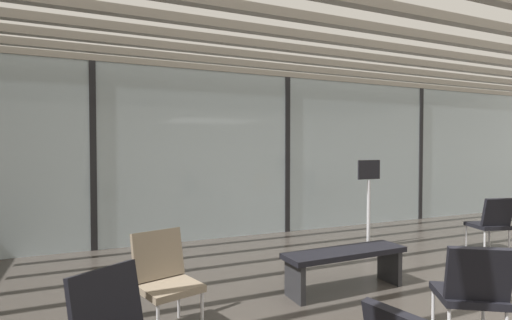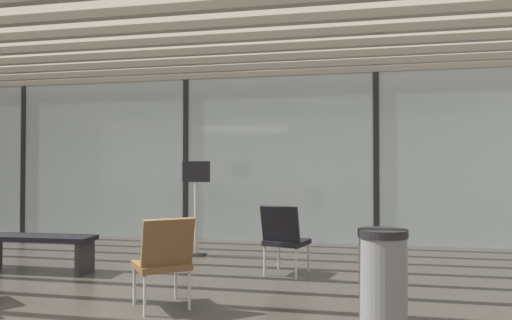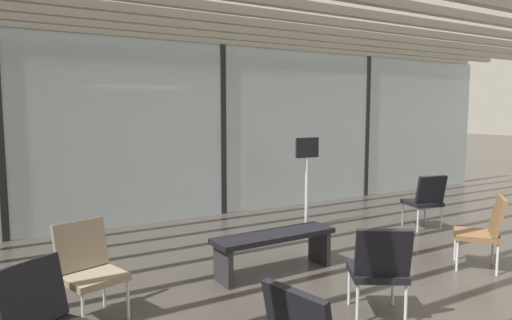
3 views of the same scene
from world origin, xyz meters
name	(u,v)px [view 1 (image 1 of 3)]	position (x,y,z in m)	size (l,w,h in m)	color
glass_curtain_wall	(286,155)	(0.00, 5.20, 1.51)	(14.00, 0.08, 3.02)	silver
window_mullion_0	(93,156)	(-3.50, 5.20, 1.51)	(0.10, 0.12, 3.02)	black
window_mullion_1	(286,155)	(0.00, 5.20, 1.51)	(0.10, 0.12, 3.02)	black
window_mullion_2	(419,154)	(3.50, 5.20, 1.51)	(0.10, 0.12, 3.02)	black
ceiling_slats	(420,25)	(0.00, 1.90, 3.07)	(13.72, 6.72, 0.10)	gray
parked_airplane	(203,131)	(0.10, 11.55, 2.24)	(11.43, 4.48, 4.48)	silver
lounge_chair_1	(472,288)	(-0.73, 0.64, 0.49)	(0.69, 0.70, 0.87)	black
lounge_chair_3	(491,221)	(2.24, 2.55, 0.49)	(0.60, 0.64, 0.87)	black
lounge_chair_5	(164,274)	(-2.96, 1.99, 0.49)	(0.61, 0.64, 0.87)	#7F705B
waiting_bench	(345,259)	(-0.89, 2.10, 0.36)	(1.51, 0.44, 0.47)	black
info_sign	(369,206)	(0.72, 3.64, 0.68)	(0.44, 0.32, 1.44)	#333333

